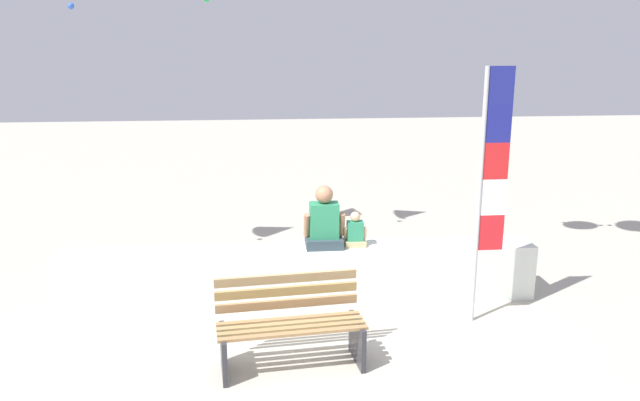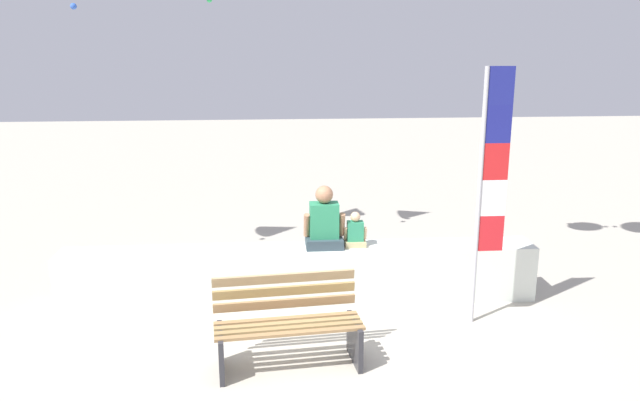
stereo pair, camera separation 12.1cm
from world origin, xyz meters
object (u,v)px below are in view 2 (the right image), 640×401
Objects in this scene: park_bench at (288,326)px; person_child at (355,233)px; flag_banner at (488,179)px; person_adult at (324,223)px.

park_bench is 1.88m from person_child.
person_child is 1.78m from flag_banner.
flag_banner is (1.75, -0.78, 0.70)m from person_adult.
park_bench is 0.52× the size of flag_banner.
flag_banner is at bearing -29.63° from person_child.
flag_banner reaches higher than person_child.
flag_banner reaches higher than person_adult.
park_bench is at bearing -160.12° from flag_banner.
flag_banner is at bearing -23.91° from person_adult.
person_adult is at bearing 72.55° from park_bench.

